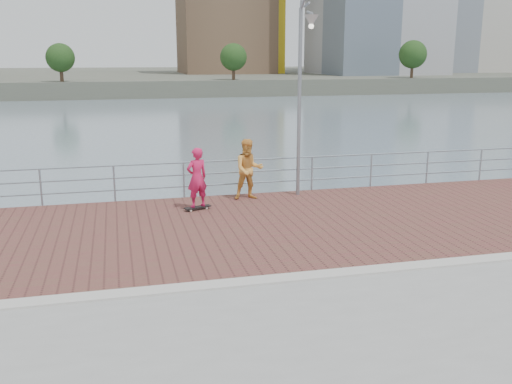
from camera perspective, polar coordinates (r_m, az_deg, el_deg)
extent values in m
plane|color=slate|center=(12.12, 2.38, -17.60)|extent=(400.00, 400.00, 0.00)
cube|color=brown|center=(14.50, -1.52, -3.52)|extent=(40.00, 6.80, 0.02)
cube|color=#B7B5AD|center=(11.20, 2.48, -8.68)|extent=(40.00, 0.40, 0.06)
cube|color=#4C5142|center=(132.56, -12.84, 11.09)|extent=(320.00, 95.00, 2.50)
cylinder|color=#8C9EA8|center=(17.48, -20.71, 0.40)|extent=(0.06, 0.06, 1.10)
cylinder|color=#8C9EA8|center=(17.34, -13.98, 0.79)|extent=(0.06, 0.06, 1.10)
cylinder|color=#8C9EA8|center=(17.45, -7.23, 1.16)|extent=(0.06, 0.06, 1.10)
cylinder|color=#8C9EA8|center=(17.79, -0.65, 1.51)|extent=(0.06, 0.06, 1.10)
cylinder|color=#8C9EA8|center=(18.36, 5.60, 1.83)|extent=(0.06, 0.06, 1.10)
cylinder|color=#8C9EA8|center=(19.13, 11.41, 2.10)|extent=(0.06, 0.06, 1.10)
cylinder|color=#8C9EA8|center=(20.08, 16.72, 2.33)|extent=(0.06, 0.06, 1.10)
cylinder|color=#8C9EA8|center=(21.19, 21.52, 2.52)|extent=(0.06, 0.06, 1.10)
cylinder|color=#8C9EA8|center=(17.48, -3.94, 3.10)|extent=(39.00, 0.05, 0.05)
cylinder|color=#8C9EA8|center=(17.55, -3.92, 1.90)|extent=(39.00, 0.05, 0.05)
cylinder|color=#8C9EA8|center=(17.63, -3.90, 0.75)|extent=(39.00, 0.05, 0.05)
cylinder|color=gray|center=(17.36, 4.35, 8.67)|extent=(0.11, 0.11, 5.59)
cylinder|color=gray|center=(16.91, 5.04, 18.01)|extent=(0.07, 0.93, 0.07)
cone|color=#B2B2AD|center=(16.46, 5.57, 17.47)|extent=(0.41, 0.41, 0.33)
cube|color=black|center=(16.11, -5.86, -1.52)|extent=(0.80, 0.44, 0.03)
cylinder|color=beige|center=(15.95, -6.54, -1.85)|extent=(0.07, 0.06, 0.06)
cylinder|color=beige|center=(16.17, -4.95, -1.60)|extent=(0.07, 0.06, 0.06)
cylinder|color=beige|center=(16.07, -6.76, -1.74)|extent=(0.07, 0.06, 0.06)
cylinder|color=beige|center=(16.29, -5.18, -1.49)|extent=(0.07, 0.06, 0.06)
imported|color=#D51C53|center=(15.91, -5.93, 1.44)|extent=(0.71, 0.58, 1.68)
imported|color=gold|center=(17.04, -0.74, 2.28)|extent=(0.90, 0.71, 1.82)
cube|color=brown|center=(122.50, -3.20, 18.12)|extent=(18.00, 18.00, 27.00)
cylinder|color=#473323|center=(87.25, -18.90, 11.43)|extent=(0.50, 0.50, 3.13)
sphere|color=#193814|center=(87.22, -18.99, 12.60)|extent=(4.02, 4.02, 4.02)
cylinder|color=#473323|center=(88.80, -2.26, 12.17)|extent=(0.50, 0.50, 3.18)
sphere|color=#193814|center=(88.77, -2.27, 13.34)|extent=(4.09, 4.09, 4.09)
cylinder|color=#473323|center=(99.30, 15.34, 11.96)|extent=(0.50, 0.50, 3.54)
sphere|color=#193814|center=(99.28, 15.41, 13.13)|extent=(4.56, 4.56, 4.56)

